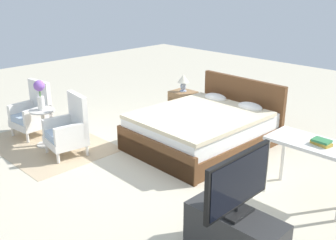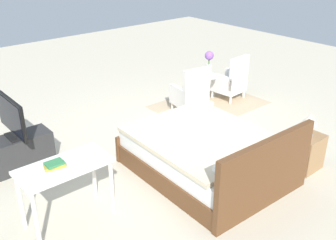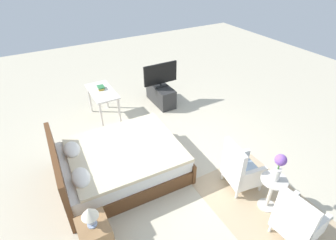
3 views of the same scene
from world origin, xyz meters
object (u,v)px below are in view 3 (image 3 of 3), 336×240
at_px(armchair_by_window_right, 240,170).
at_px(table_lamp, 90,214).
at_px(bed, 119,162).
at_px(book_stack, 101,88).
at_px(tv_flatscreen, 160,75).
at_px(flower_vase, 279,165).
at_px(nightstand, 96,237).
at_px(vanity_desk, 102,95).
at_px(armchair_by_window_left, 297,221).
at_px(side_table, 271,190).
at_px(tv_stand, 161,95).

distance_m(armchair_by_window_right, table_lamp, 2.50).
bearing_deg(table_lamp, bed, -33.41).
xyz_separation_m(bed, book_stack, (2.05, -0.38, 0.49)).
distance_m(tv_flatscreen, book_stack, 1.51).
relative_size(flower_vase, tv_flatscreen, 0.52).
bearing_deg(nightstand, book_stack, -19.79).
bearing_deg(nightstand, vanity_desk, -20.10).
bearing_deg(armchair_by_window_left, book_stack, 16.38).
distance_m(bed, armchair_by_window_right, 2.11).
relative_size(armchair_by_window_left, table_lamp, 2.79).
bearing_deg(armchair_by_window_right, table_lamp, 88.03).
bearing_deg(side_table, armchair_by_window_right, 11.44).
relative_size(bed, armchair_by_window_left, 2.37).
relative_size(bed, vanity_desk, 2.09).
bearing_deg(book_stack, armchair_by_window_right, -158.50).
bearing_deg(armchair_by_window_left, tv_flatscreen, -2.71).
distance_m(table_lamp, tv_stand, 4.15).
xyz_separation_m(bed, nightstand, (-1.18, 0.78, -0.04)).
bearing_deg(table_lamp, tv_flatscreen, -40.41).
distance_m(flower_vase, book_stack, 4.13).
bearing_deg(side_table, bed, 44.62).
bearing_deg(vanity_desk, tv_stand, -89.75).
relative_size(flower_vase, tv_stand, 0.50).
height_order(side_table, vanity_desk, vanity_desk).
bearing_deg(nightstand, bed, -33.39).
distance_m(flower_vase, vanity_desk, 4.05).
relative_size(armchair_by_window_left, flower_vase, 1.93).
bearing_deg(tv_flatscreen, bed, 135.98).
relative_size(armchair_by_window_left, book_stack, 3.73).
bearing_deg(tv_stand, nightstand, 139.58).
relative_size(tv_flatscreen, book_stack, 3.69).
height_order(armchair_by_window_right, vanity_desk, armchair_by_window_right).
relative_size(armchair_by_window_left, nightstand, 1.76).
bearing_deg(tv_stand, tv_flatscreen, -0.07).
bearing_deg(armchair_by_window_right, armchair_by_window_left, 179.98).
distance_m(bed, table_lamp, 1.48).
xyz_separation_m(flower_vase, book_stack, (3.88, 1.42, -0.12)).
height_order(armchair_by_window_left, table_lamp, armchair_by_window_left).
bearing_deg(vanity_desk, flower_vase, -159.21).
xyz_separation_m(bed, tv_stand, (1.96, -1.90, -0.05)).
bearing_deg(book_stack, table_lamp, 160.20).
xyz_separation_m(bed, side_table, (-1.83, -1.80, 0.08)).
distance_m(nightstand, tv_stand, 4.12).
xyz_separation_m(tv_stand, book_stack, (0.09, 1.51, 0.54)).
xyz_separation_m(nightstand, table_lamp, (0.00, 0.00, 0.48)).
xyz_separation_m(bed, vanity_desk, (1.95, -0.37, 0.34)).
bearing_deg(armchair_by_window_left, armchair_by_window_right, -0.02).
bearing_deg(armchair_by_window_right, flower_vase, -168.56).
distance_m(bed, tv_flatscreen, 2.78).
bearing_deg(table_lamp, vanity_desk, -20.11).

